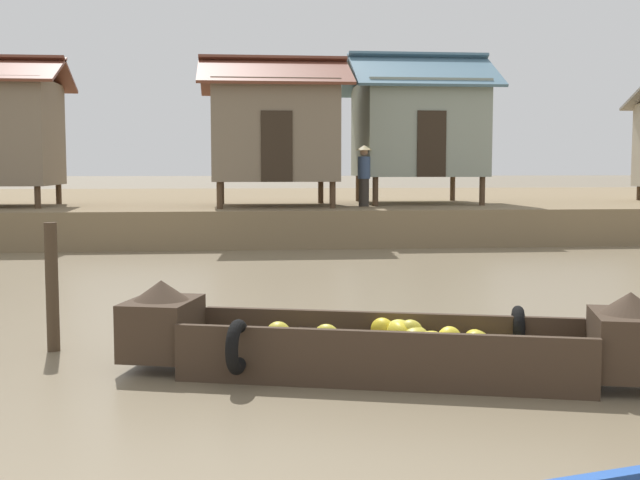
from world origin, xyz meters
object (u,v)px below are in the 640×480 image
(banana_boat, at_px, (385,344))
(stilt_house_mid_left, at_px, (273,130))
(vendor_person, at_px, (364,172))
(mooring_post, at_px, (52,287))
(stilt_house_mid_right, at_px, (417,128))

(banana_boat, bearing_deg, stilt_house_mid_left, 91.39)
(vendor_person, bearing_deg, banana_boat, -98.21)
(stilt_house_mid_left, xyz_separation_m, vendor_person, (2.42, -0.52, -1.16))
(vendor_person, distance_m, mooring_post, 14.02)
(stilt_house_mid_left, relative_size, vendor_person, 2.45)
(stilt_house_mid_right, bearing_deg, stilt_house_mid_left, -164.02)
(stilt_house_mid_left, bearing_deg, vendor_person, -12.03)
(vendor_person, xyz_separation_m, mooring_post, (-5.54, -12.83, -1.16))
(stilt_house_mid_right, distance_m, mooring_post, 16.52)
(stilt_house_mid_left, height_order, vendor_person, stilt_house_mid_left)
(banana_boat, distance_m, vendor_person, 14.54)
(banana_boat, xyz_separation_m, mooring_post, (-3.47, 1.49, 0.39))
(vendor_person, bearing_deg, stilt_house_mid_left, 167.97)
(mooring_post, bearing_deg, vendor_person, 66.65)
(banana_boat, bearing_deg, vendor_person, 81.79)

